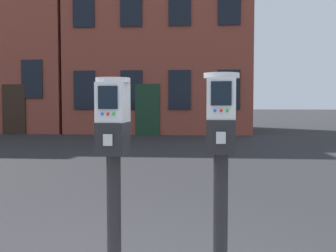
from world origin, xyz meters
TOP-DOWN VIEW (x-y plane):
  - parking_meter_near_kerb at (-0.21, -0.14)m, footprint 0.23×0.26m
  - parking_meter_twin_adjacent at (0.46, -0.14)m, footprint 0.23×0.26m
  - townhouse_grey_stucco at (-9.10, 17.51)m, footprint 6.73×6.82m
  - townhouse_cream_stone at (-1.66, 17.41)m, footprint 7.89×6.63m

SIDE VIEW (x-z plane):
  - parking_meter_near_kerb at x=-0.21m, z-range 0.39..1.74m
  - parking_meter_twin_adjacent at x=0.46m, z-range 0.40..1.77m
  - townhouse_cream_stone at x=-1.66m, z-range 0.00..10.10m
  - townhouse_grey_stucco at x=-9.10m, z-range 0.00..12.66m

